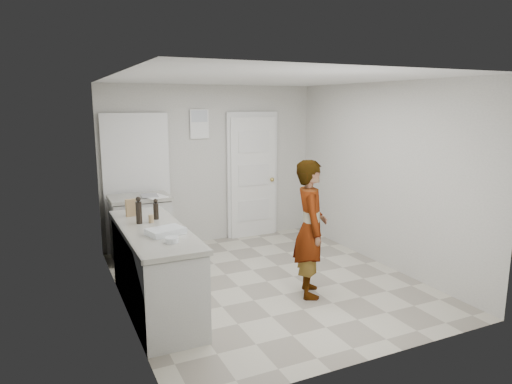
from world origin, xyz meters
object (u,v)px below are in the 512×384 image
person (310,229)px  baking_dish (166,231)px  oil_cruet_a (156,209)px  cake_mix_box (131,208)px  oil_cruet_b (139,211)px  spice_jar (151,219)px  egg_bowl (172,240)px

person → baking_dish: person is taller
oil_cruet_a → baking_dish: oil_cruet_a is taller
person → cake_mix_box: size_ratio=7.95×
person → oil_cruet_b: size_ratio=5.29×
cake_mix_box → oil_cruet_a: 0.35m
oil_cruet_b → oil_cruet_a: bearing=27.5°
person → spice_jar: bearing=95.1°
cake_mix_box → oil_cruet_a: bearing=-56.1°
person → oil_cruet_a: 1.78m
oil_cruet_b → cake_mix_box: bearing=92.5°
spice_jar → baking_dish: size_ratio=0.22×
egg_bowl → baking_dish: bearing=86.6°
oil_cruet_a → egg_bowl: bearing=-94.2°
oil_cruet_a → oil_cruet_b: 0.24m
person → egg_bowl: size_ratio=12.23×
oil_cruet_a → baking_dish: size_ratio=0.59×
person → spice_jar: 1.80m
person → cake_mix_box: 2.09m
person → cake_mix_box: person is taller
cake_mix_box → egg_bowl: size_ratio=1.54×
person → spice_jar: (-1.70, 0.57, 0.17)m
oil_cruet_a → egg_bowl: size_ratio=1.82×
oil_cruet_b → baking_dish: oil_cruet_b is taller
egg_bowl → person: bearing=8.3°
cake_mix_box → oil_cruet_b: bearing=-93.8°
person → oil_cruet_b: (-1.83, 0.58, 0.27)m
cake_mix_box → spice_jar: bearing=-76.2°
person → oil_cruet_a: bearing=90.5°
spice_jar → baking_dish: bearing=-86.4°
person → baking_dish: 1.68m
spice_jar → egg_bowl: (0.01, -0.82, -0.02)m
spice_jar → oil_cruet_a: size_ratio=0.36×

